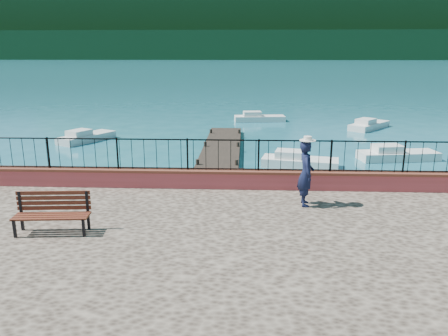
# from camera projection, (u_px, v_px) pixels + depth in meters

# --- Properties ---
(ground) EXTENTS (2000.00, 2000.00, 0.00)m
(ground) POSITION_uv_depth(u_px,v_px,m) (274.00, 283.00, 10.41)
(ground) COLOR #19596B
(ground) RESTS_ON ground
(parapet) EXTENTS (28.00, 0.46, 0.58)m
(parapet) POSITION_uv_depth(u_px,v_px,m) (268.00, 179.00, 13.59)
(parapet) COLOR #BC434B
(parapet) RESTS_ON promenade
(railing) EXTENTS (27.00, 0.05, 0.95)m
(railing) POSITION_uv_depth(u_px,v_px,m) (268.00, 156.00, 13.39)
(railing) COLOR black
(railing) RESTS_ON parapet
(dock) EXTENTS (2.00, 16.00, 0.30)m
(dock) POSITION_uv_depth(u_px,v_px,m) (219.00, 158.00, 22.04)
(dock) COLOR #2D231C
(dock) RESTS_ON ground
(far_forest) EXTENTS (900.00, 60.00, 18.00)m
(far_forest) POSITION_uv_depth(u_px,v_px,m) (247.00, 46.00, 297.48)
(far_forest) COLOR black
(far_forest) RESTS_ON ground
(foothills) EXTENTS (900.00, 120.00, 44.00)m
(foothills) POSITION_uv_depth(u_px,v_px,m) (247.00, 30.00, 352.00)
(foothills) COLOR black
(foothills) RESTS_ON ground
(companion_hill) EXTENTS (448.00, 384.00, 180.00)m
(companion_hill) POSITION_uv_depth(u_px,v_px,m) (424.00, 56.00, 540.36)
(companion_hill) COLOR #142D23
(companion_hill) RESTS_ON ground
(park_bench) EXTENTS (1.77, 0.71, 0.96)m
(park_bench) POSITION_uv_depth(u_px,v_px,m) (53.00, 221.00, 10.26)
(park_bench) COLOR black
(park_bench) RESTS_ON promenade
(person) EXTENTS (0.46, 0.68, 1.83)m
(person) POSITION_uv_depth(u_px,v_px,m) (306.00, 173.00, 11.97)
(person) COLOR black
(person) RESTS_ON promenade
(hat) EXTENTS (0.44, 0.44, 0.12)m
(hat) POSITION_uv_depth(u_px,v_px,m) (308.00, 139.00, 11.71)
(hat) COLOR silver
(hat) RESTS_ON person
(boat_0) EXTENTS (4.36, 2.13, 0.80)m
(boat_0) POSITION_uv_depth(u_px,v_px,m) (136.00, 180.00, 17.33)
(boat_0) COLOR silver
(boat_0) RESTS_ON ground
(boat_1) EXTENTS (3.75, 2.00, 0.80)m
(boat_1) POSITION_uv_depth(u_px,v_px,m) (300.00, 159.00, 20.78)
(boat_1) COLOR silver
(boat_1) RESTS_ON ground
(boat_2) EXTENTS (4.10, 1.87, 0.80)m
(boat_2) POSITION_uv_depth(u_px,v_px,m) (398.00, 152.00, 22.16)
(boat_2) COLOR silver
(boat_2) RESTS_ON ground
(boat_3) EXTENTS (2.91, 3.86, 0.80)m
(boat_3) POSITION_uv_depth(u_px,v_px,m) (87.00, 135.00, 26.76)
(boat_3) COLOR silver
(boat_3) RESTS_ON ground
(boat_4) EXTENTS (4.05, 1.71, 0.80)m
(boat_4) POSITION_uv_depth(u_px,v_px,m) (260.00, 116.00, 34.39)
(boat_4) COLOR silver
(boat_4) RESTS_ON ground
(boat_5) EXTENTS (3.55, 3.82, 0.80)m
(boat_5) POSITION_uv_depth(u_px,v_px,m) (369.00, 123.00, 31.08)
(boat_5) COLOR silver
(boat_5) RESTS_ON ground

